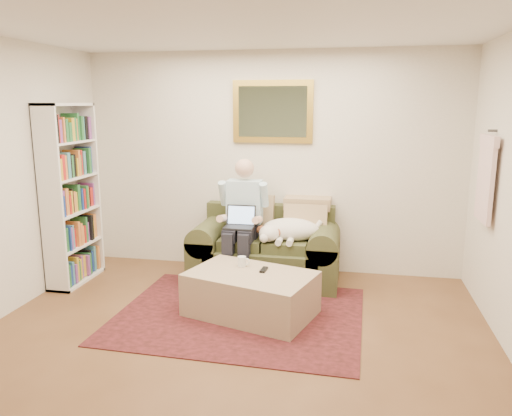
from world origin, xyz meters
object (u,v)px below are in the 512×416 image
(sofa, at_px, (266,256))
(seated_man, at_px, (241,223))
(ottoman, at_px, (251,294))
(coffee_mug, at_px, (242,261))
(laptop, at_px, (240,221))
(sleeping_dog, at_px, (291,229))
(bookshelf, at_px, (71,195))

(sofa, bearing_deg, seated_man, -148.55)
(ottoman, xyz_separation_m, coffee_mug, (-0.13, 0.18, 0.26))
(laptop, xyz_separation_m, coffee_mug, (0.15, -0.60, -0.26))
(sleeping_dog, bearing_deg, coffee_mug, -118.30)
(laptop, height_order, coffee_mug, laptop)
(sofa, relative_size, laptop, 5.15)
(sofa, height_order, sleeping_dog, sofa)
(seated_man, height_order, bookshelf, bookshelf)
(seated_man, xyz_separation_m, laptop, (0.00, -0.06, 0.03))
(bookshelf, bearing_deg, laptop, 7.03)
(ottoman, bearing_deg, sofa, 91.87)
(laptop, bearing_deg, bookshelf, -172.97)
(laptop, bearing_deg, seated_man, 90.00)
(coffee_mug, distance_m, bookshelf, 2.13)
(seated_man, bearing_deg, sleeping_dog, 7.13)
(seated_man, height_order, sleeping_dog, seated_man)
(laptop, xyz_separation_m, sleeping_dog, (0.54, 0.13, -0.10))
(sleeping_dog, distance_m, ottoman, 1.03)
(seated_man, height_order, coffee_mug, seated_man)
(seated_man, bearing_deg, ottoman, -71.47)
(seated_man, bearing_deg, bookshelf, -171.05)
(seated_man, distance_m, sleeping_dog, 0.55)
(bookshelf, bearing_deg, sleeping_dog, 8.54)
(sofa, relative_size, ottoman, 1.43)
(seated_man, distance_m, bookshelf, 1.92)
(laptop, height_order, sleeping_dog, laptop)
(sofa, bearing_deg, ottoman, -88.13)
(laptop, relative_size, ottoman, 0.28)
(sofa, relative_size, coffee_mug, 16.54)
(sofa, height_order, bookshelf, bookshelf)
(sleeping_dog, height_order, coffee_mug, sleeping_dog)
(seated_man, relative_size, laptop, 4.33)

